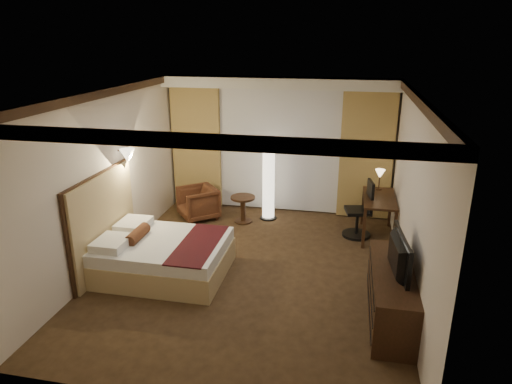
% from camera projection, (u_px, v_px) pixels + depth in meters
% --- Properties ---
extents(floor, '(4.50, 5.50, 0.01)m').
position_uv_depth(floor, '(251.00, 271.00, 7.04)').
color(floor, '#322113').
rests_on(floor, ground).
extents(ceiling, '(4.50, 5.50, 0.01)m').
position_uv_depth(ceiling, '(250.00, 93.00, 6.16)').
color(ceiling, white).
rests_on(ceiling, back_wall).
extents(back_wall, '(4.50, 0.02, 2.70)m').
position_uv_depth(back_wall, '(280.00, 145.00, 9.14)').
color(back_wall, silver).
rests_on(back_wall, floor).
extents(left_wall, '(0.02, 5.50, 2.70)m').
position_uv_depth(left_wall, '(108.00, 178.00, 7.03)').
color(left_wall, silver).
rests_on(left_wall, floor).
extents(right_wall, '(0.02, 5.50, 2.70)m').
position_uv_depth(right_wall, '(413.00, 198.00, 6.17)').
color(right_wall, silver).
rests_on(right_wall, floor).
extents(crown_molding, '(4.50, 5.50, 0.12)m').
position_uv_depth(crown_molding, '(250.00, 98.00, 6.18)').
color(crown_molding, black).
rests_on(crown_molding, ceiling).
extents(soffit, '(4.50, 0.50, 0.20)m').
position_uv_depth(soffit, '(279.00, 83.00, 8.50)').
color(soffit, white).
rests_on(soffit, ceiling).
extents(curtain_sheer, '(2.48, 0.04, 2.45)m').
position_uv_depth(curtain_sheer, '(279.00, 151.00, 9.10)').
color(curtain_sheer, silver).
rests_on(curtain_sheer, back_wall).
extents(curtain_left_drape, '(1.00, 0.14, 2.45)m').
position_uv_depth(curtain_left_drape, '(197.00, 148.00, 9.37)').
color(curtain_left_drape, tan).
rests_on(curtain_left_drape, back_wall).
extents(curtain_right_drape, '(1.00, 0.14, 2.45)m').
position_uv_depth(curtain_right_drape, '(366.00, 156.00, 8.72)').
color(curtain_right_drape, tan).
rests_on(curtain_right_drape, back_wall).
extents(wall_sconce, '(0.24, 0.24, 0.24)m').
position_uv_depth(wall_sconce, '(128.00, 156.00, 7.26)').
color(wall_sconce, white).
rests_on(wall_sconce, left_wall).
extents(bed, '(1.85, 1.44, 0.54)m').
position_uv_depth(bed, '(164.00, 257.00, 6.88)').
color(bed, white).
rests_on(bed, floor).
extents(headboard, '(0.12, 1.74, 1.50)m').
position_uv_depth(headboard, '(104.00, 223.00, 6.90)').
color(headboard, tan).
rests_on(headboard, floor).
extents(armchair, '(0.92, 0.93, 0.70)m').
position_uv_depth(armchair, '(198.00, 201.00, 8.95)').
color(armchair, '#442514').
rests_on(armchair, floor).
extents(side_table, '(0.47, 0.47, 0.52)m').
position_uv_depth(side_table, '(243.00, 209.00, 8.79)').
color(side_table, black).
rests_on(side_table, floor).
extents(floor_lamp, '(0.31, 0.31, 1.49)m').
position_uv_depth(floor_lamp, '(269.00, 183.00, 8.80)').
color(floor_lamp, white).
rests_on(floor_lamp, floor).
extents(desk, '(0.55, 1.17, 0.75)m').
position_uv_depth(desk, '(378.00, 217.00, 8.12)').
color(desk, black).
rests_on(desk, floor).
extents(desk_lamp, '(0.18, 0.18, 0.34)m').
position_uv_depth(desk_lamp, '(379.00, 181.00, 8.34)').
color(desk_lamp, '#FFD899').
rests_on(desk_lamp, desk).
extents(office_chair, '(0.59, 0.59, 1.05)m').
position_uv_depth(office_chair, '(358.00, 209.00, 8.09)').
color(office_chair, black).
rests_on(office_chair, floor).
extents(dresser, '(0.50, 1.75, 0.68)m').
position_uv_depth(dresser, '(391.00, 294.00, 5.76)').
color(dresser, black).
rests_on(dresser, floor).
extents(television, '(0.65, 1.02, 0.13)m').
position_uv_depth(television, '(393.00, 250.00, 5.56)').
color(television, black).
rests_on(television, dresser).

